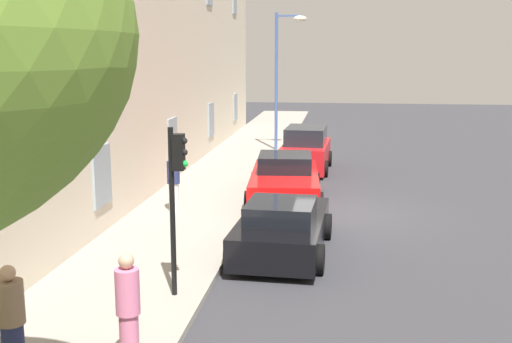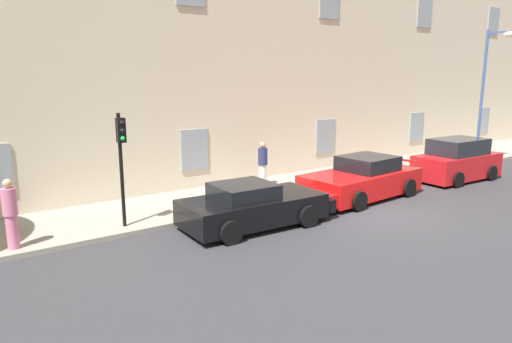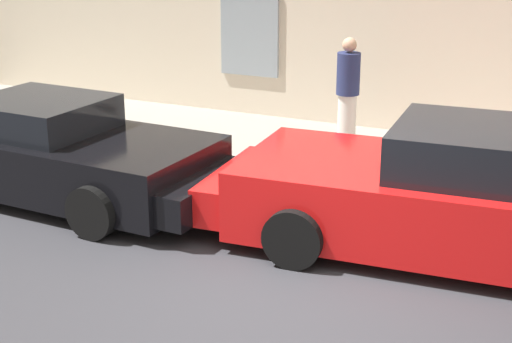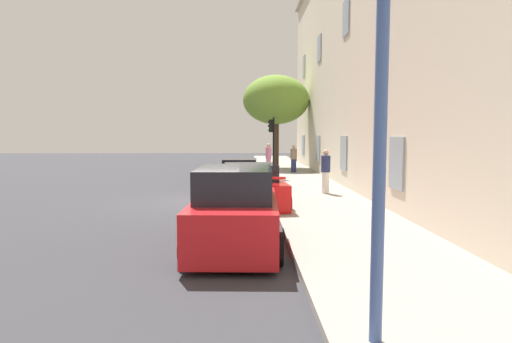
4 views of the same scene
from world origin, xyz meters
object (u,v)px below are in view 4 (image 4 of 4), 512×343
object	(u,v)px
pedestrian_admiring	(326,171)
traffic_light	(272,136)
sportscar_red_lead	(239,176)
tree_near_kerb	(276,100)
sportscar_yellow_flank	(249,187)
pedestrian_bystander	(269,158)
hatchback_parked	(235,212)
pedestrian_strolling	(294,159)

from	to	relation	value
pedestrian_admiring	traffic_light	bearing A→B (deg)	-164.10
sportscar_red_lead	tree_near_kerb	bearing A→B (deg)	167.07
tree_near_kerb	pedestrian_admiring	world-z (taller)	tree_near_kerb
sportscar_yellow_flank	tree_near_kerb	world-z (taller)	tree_near_kerb
traffic_light	pedestrian_bystander	xyz separation A→B (m)	(-2.82, -0.03, -1.27)
sportscar_red_lead	tree_near_kerb	distance (m)	11.28
sportscar_yellow_flank	hatchback_parked	world-z (taller)	hatchback_parked
pedestrian_bystander	sportscar_red_lead	bearing A→B (deg)	-14.88
hatchback_parked	tree_near_kerb	distance (m)	20.91
sportscar_yellow_flank	sportscar_red_lead	bearing A→B (deg)	-175.16
sportscar_red_lead	pedestrian_bystander	bearing A→B (deg)	165.12
pedestrian_admiring	tree_near_kerb	bearing A→B (deg)	-175.46
sportscar_yellow_flank	pedestrian_bystander	world-z (taller)	pedestrian_bystander
traffic_light	pedestrian_bystander	bearing A→B (deg)	-179.41
sportscar_yellow_flank	pedestrian_strolling	distance (m)	11.56
sportscar_red_lead	pedestrian_admiring	world-z (taller)	pedestrian_admiring
hatchback_parked	pedestrian_admiring	bearing A→B (deg)	156.24
sportscar_yellow_flank	tree_near_kerb	bearing A→B (deg)	172.52
tree_near_kerb	hatchback_parked	bearing A→B (deg)	-6.41
sportscar_red_lead	pedestrian_bystander	xyz separation A→B (m)	(-6.15, 1.63, 0.46)
traffic_light	pedestrian_strolling	bearing A→B (deg)	155.01
pedestrian_admiring	pedestrian_bystander	bearing A→B (deg)	-168.85
sportscar_red_lead	pedestrian_admiring	xyz separation A→B (m)	(2.66, 3.37, 0.43)
sportscar_yellow_flank	tree_near_kerb	size ratio (longest dim) A/B	0.81
pedestrian_admiring	pedestrian_strolling	bearing A→B (deg)	-178.75
tree_near_kerb	pedestrian_bystander	bearing A→B (deg)	-9.93
traffic_light	pedestrian_admiring	xyz separation A→B (m)	(5.99, 1.71, -1.30)
traffic_light	pedestrian_strolling	size ratio (longest dim) A/B	1.93
sportscar_yellow_flank	pedestrian_strolling	size ratio (longest dim) A/B	3.10
hatchback_parked	pedestrian_admiring	distance (m)	8.23
sportscar_yellow_flank	tree_near_kerb	distance (m)	15.55
sportscar_red_lead	traffic_light	size ratio (longest dim) A/B	1.45
sportscar_red_lead	hatchback_parked	size ratio (longest dim) A/B	1.18
sportscar_yellow_flank	pedestrian_admiring	bearing A→B (deg)	123.88
pedestrian_admiring	pedestrian_bystander	world-z (taller)	pedestrian_bystander
tree_near_kerb	pedestrian_admiring	size ratio (longest dim) A/B	3.69
sportscar_red_lead	pedestrian_bystander	size ratio (longest dim) A/B	2.63
hatchback_parked	traffic_light	xyz separation A→B (m)	(-13.52, 1.61, 1.51)
sportscar_red_lead	hatchback_parked	xyz separation A→B (m)	(10.19, 0.05, 0.22)
sportscar_yellow_flank	traffic_light	size ratio (longest dim) A/B	1.61
sportscar_yellow_flank	pedestrian_strolling	world-z (taller)	pedestrian_strolling
sportscar_red_lead	pedestrian_bystander	distance (m)	6.38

